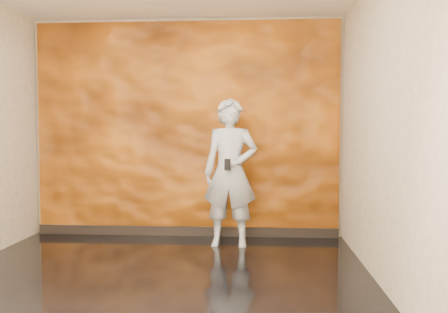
{
  "coord_description": "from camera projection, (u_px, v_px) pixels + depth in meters",
  "views": [
    {
      "loc": [
        0.94,
        -4.43,
        1.36
      ],
      "look_at": [
        0.56,
        0.99,
        1.08
      ],
      "focal_mm": 40.0,
      "sensor_mm": 36.0,
      "label": 1
    }
  ],
  "objects": [
    {
      "name": "room",
      "position": [
        154.0,
        126.0,
        4.48
      ],
      "size": [
        4.02,
        4.02,
        2.81
      ],
      "color": "black",
      "rests_on": "ground"
    },
    {
      "name": "feature_wall",
      "position": [
        186.0,
        129.0,
        6.43
      ],
      "size": [
        3.9,
        0.06,
        2.75
      ],
      "primitive_type": "cube",
      "color": "orange",
      "rests_on": "ground"
    },
    {
      "name": "baseboard",
      "position": [
        186.0,
        231.0,
        6.46
      ],
      "size": [
        3.9,
        0.04,
        0.12
      ],
      "primitive_type": "cube",
      "color": "black",
      "rests_on": "ground"
    },
    {
      "name": "man",
      "position": [
        230.0,
        173.0,
        5.86
      ],
      "size": [
        0.66,
        0.45,
        1.74
      ],
      "primitive_type": "imported",
      "rotation": [
        0.0,
        0.0,
        -0.06
      ],
      "color": "#959BA3",
      "rests_on": "ground"
    },
    {
      "name": "phone",
      "position": [
        227.0,
        165.0,
        5.62
      ],
      "size": [
        0.07,
        0.03,
        0.13
      ],
      "primitive_type": "cube",
      "rotation": [
        0.0,
        0.0,
        -0.19
      ],
      "color": "black",
      "rests_on": "man"
    }
  ]
}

